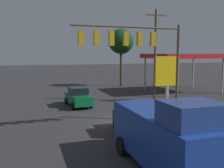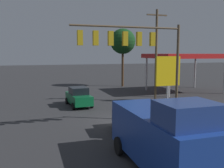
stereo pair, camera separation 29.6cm
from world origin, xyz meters
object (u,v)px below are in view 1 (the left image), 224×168
object	(u,v)px
delivery_truck	(164,135)
utility_pole	(155,54)
sedan_far	(78,97)
street_tree	(121,42)
price_sign	(167,72)
traffic_signal_assembly	(135,46)
sedan_waiting	(135,120)
fire_hydrant	(210,125)

from	to	relation	value
delivery_truck	utility_pole	bearing A→B (deg)	153.34
sedan_far	street_tree	bearing A→B (deg)	139.40
utility_pole	price_sign	world-z (taller)	utility_pole
traffic_signal_assembly	sedan_waiting	xyz separation A→B (m)	(0.76, 1.86, -4.89)
utility_pole	price_sign	xyz separation A→B (m)	(-1.18, 0.56, -1.99)
sedan_waiting	fire_hydrant	size ratio (longest dim) A/B	5.08
price_sign	fire_hydrant	xyz separation A→B (m)	(2.81, 10.23, -2.87)
traffic_signal_assembly	delivery_truck	xyz separation A→B (m)	(1.77, 7.17, -4.15)
utility_pole	delivery_truck	size ratio (longest dim) A/B	1.47
price_sign	sedan_far	xyz separation A→B (m)	(9.74, -0.86, -2.35)
traffic_signal_assembly	sedan_far	distance (m)	9.80
street_tree	utility_pole	bearing A→B (deg)	85.07
street_tree	fire_hydrant	world-z (taller)	street_tree
delivery_truck	sedan_far	xyz separation A→B (m)	(0.78, -15.27, -0.74)
delivery_truck	fire_hydrant	xyz separation A→B (m)	(-6.15, -4.18, -1.26)
utility_pole	fire_hydrant	xyz separation A→B (m)	(1.63, 10.78, -4.85)
utility_pole	delivery_truck	bearing A→B (deg)	62.52
price_sign	utility_pole	bearing A→B (deg)	-25.23
sedan_far	street_tree	world-z (taller)	street_tree
price_sign	delivery_truck	bearing A→B (deg)	58.11
sedan_waiting	street_tree	bearing A→B (deg)	163.32
sedan_far	street_tree	size ratio (longest dim) A/B	0.49
fire_hydrant	sedan_far	bearing A→B (deg)	-57.99
sedan_far	utility_pole	bearing A→B (deg)	84.30
fire_hydrant	street_tree	bearing A→B (deg)	-96.59
delivery_truck	sedan_far	size ratio (longest dim) A/B	1.52
traffic_signal_assembly	utility_pole	world-z (taller)	utility_pole
traffic_signal_assembly	utility_pole	bearing A→B (deg)	-127.64
traffic_signal_assembly	sedan_waiting	distance (m)	5.29
delivery_truck	sedan_waiting	distance (m)	5.45
sedan_far	traffic_signal_assembly	bearing A→B (deg)	13.84
traffic_signal_assembly	price_sign	size ratio (longest dim) A/B	1.67
sedan_waiting	fire_hydrant	bearing A→B (deg)	80.04
utility_pole	delivery_truck	distance (m)	17.24
utility_pole	sedan_waiting	distance (m)	12.57
price_sign	fire_hydrant	distance (m)	10.99
traffic_signal_assembly	sedan_waiting	bearing A→B (deg)	67.73
utility_pole	fire_hydrant	world-z (taller)	utility_pole
delivery_truck	sedan_waiting	world-z (taller)	delivery_truck
fire_hydrant	sedan_waiting	bearing A→B (deg)	-12.37
price_sign	delivery_truck	world-z (taller)	price_sign
price_sign	delivery_truck	xyz separation A→B (m)	(8.96, 14.40, -1.61)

